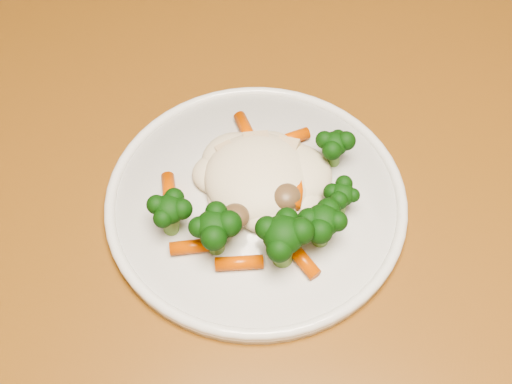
% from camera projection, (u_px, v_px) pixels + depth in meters
% --- Properties ---
extents(dining_table, '(1.16, 0.78, 0.75)m').
position_uv_depth(dining_table, '(325.00, 225.00, 0.70)').
color(dining_table, brown).
rests_on(dining_table, ground).
extents(plate, '(0.27, 0.27, 0.01)m').
position_uv_depth(plate, '(256.00, 201.00, 0.59)').
color(plate, white).
rests_on(plate, dining_table).
extents(meal, '(0.18, 0.18, 0.05)m').
position_uv_depth(meal, '(264.00, 193.00, 0.56)').
color(meal, '#F2E4C2').
rests_on(meal, plate).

